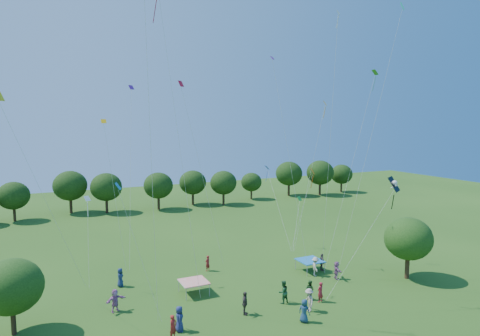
% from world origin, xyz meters
% --- Properties ---
extents(near_tree_north, '(4.13, 4.13, 5.22)m').
position_xyz_m(near_tree_north, '(-15.05, 17.91, 3.35)').
color(near_tree_north, '#422B19').
rests_on(near_tree_north, ground).
extents(near_tree_east, '(4.29, 4.29, 5.66)m').
position_xyz_m(near_tree_east, '(17.00, 14.22, 3.72)').
color(near_tree_east, '#422B19').
rests_on(near_tree_east, ground).
extents(treeline, '(88.01, 8.77, 6.77)m').
position_xyz_m(treeline, '(-1.73, 55.43, 4.09)').
color(treeline, '#422B19').
rests_on(treeline, ground).
extents(tent_red_stripe, '(2.20, 2.20, 1.10)m').
position_xyz_m(tent_red_stripe, '(-1.80, 19.18, 1.04)').
color(tent_red_stripe, '#F43A1C').
rests_on(tent_red_stripe, ground).
extents(tent_blue, '(2.20, 2.20, 1.10)m').
position_xyz_m(tent_blue, '(10.07, 19.61, 1.04)').
color(tent_blue, '#1C6DB6').
rests_on(tent_blue, ground).
extents(crowd_person_0, '(0.64, 0.95, 1.77)m').
position_xyz_m(crowd_person_0, '(-4.80, 13.55, 0.89)').
color(crowd_person_0, navy).
rests_on(crowd_person_0, ground).
extents(crowd_person_1, '(0.73, 0.65, 1.65)m').
position_xyz_m(crowd_person_1, '(-5.49, 12.70, 0.82)').
color(crowd_person_1, maroon).
rests_on(crowd_person_1, ground).
extents(crowd_person_2, '(0.96, 0.61, 1.82)m').
position_xyz_m(crowd_person_2, '(3.98, 14.45, 0.91)').
color(crowd_person_2, '#23512C').
rests_on(crowd_person_2, ground).
extents(crowd_person_3, '(0.93, 1.27, 1.78)m').
position_xyz_m(crowd_person_3, '(9.78, 18.32, 0.89)').
color(crowd_person_3, '#B7AA92').
rests_on(crowd_person_3, ground).
extents(crowd_person_4, '(0.64, 1.05, 1.66)m').
position_xyz_m(crowd_person_4, '(11.18, 19.22, 0.83)').
color(crowd_person_4, '#3F3533').
rests_on(crowd_person_4, ground).
extents(crowd_person_5, '(1.72, 1.11, 1.74)m').
position_xyz_m(crowd_person_5, '(-8.28, 18.57, 0.87)').
color(crowd_person_5, '#A862A0').
rests_on(crowd_person_5, ground).
extents(crowd_person_6, '(0.56, 0.87, 1.64)m').
position_xyz_m(crowd_person_6, '(-7.08, 23.41, 0.82)').
color(crowd_person_6, navy).
rests_on(crowd_person_6, ground).
extents(crowd_person_7, '(0.69, 0.55, 1.63)m').
position_xyz_m(crowd_person_7, '(6.77, 13.38, 0.81)').
color(crowd_person_7, maroon).
rests_on(crowd_person_7, ground).
extents(crowd_person_8, '(0.67, 0.88, 1.57)m').
position_xyz_m(crowd_person_8, '(6.30, 14.17, 0.79)').
color(crowd_person_8, '#275223').
rests_on(crowd_person_8, ground).
extents(crowd_person_9, '(0.75, 1.25, 1.78)m').
position_xyz_m(crowd_person_9, '(4.98, 12.32, 0.89)').
color(crowd_person_9, tan).
rests_on(crowd_person_9, ground).
extents(crowd_person_10, '(0.98, 1.11, 1.76)m').
position_xyz_m(crowd_person_10, '(0.35, 13.90, 0.88)').
color(crowd_person_10, '#3D3431').
rests_on(crowd_person_10, ground).
extents(crowd_person_11, '(1.01, 1.63, 1.64)m').
position_xyz_m(crowd_person_11, '(11.08, 16.84, 0.82)').
color(crowd_person_11, '#98588D').
rests_on(crowd_person_11, ground).
extents(crowd_person_12, '(0.85, 0.94, 1.68)m').
position_xyz_m(crowd_person_12, '(3.68, 11.03, 0.84)').
color(crowd_person_12, navy).
rests_on(crowd_person_12, ground).
extents(crowd_person_13, '(0.67, 0.58, 1.52)m').
position_xyz_m(crowd_person_13, '(1.20, 23.84, 0.76)').
color(crowd_person_13, maroon).
rests_on(crowd_person_13, ground).
extents(pirate_kite, '(6.67, 1.26, 8.78)m').
position_xyz_m(pirate_kite, '(11.46, 10.76, 9.46)').
color(pirate_kite, black).
extents(red_high_kite, '(2.86, 1.23, 23.45)m').
position_xyz_m(red_high_kite, '(-4.79, 16.01, 20.02)').
color(red_high_kite, red).
extents(small_kite_0, '(4.40, 1.22, 16.32)m').
position_xyz_m(small_kite_0, '(-1.26, 20.84, 13.58)').
color(small_kite_0, red).
extents(small_kite_1, '(3.81, 0.65, 15.06)m').
position_xyz_m(small_kite_1, '(12.55, 22.03, 13.15)').
color(small_kite_1, '#FF990D').
extents(small_kite_2, '(5.37, 4.66, 14.92)m').
position_xyz_m(small_kite_2, '(-14.25, 17.58, 13.47)').
color(small_kite_2, yellow).
extents(small_kite_3, '(3.68, 4.31, 4.65)m').
position_xyz_m(small_kite_3, '(12.68, 25.71, 5.10)').
color(small_kite_3, '#198B2B').
extents(small_kite_4, '(0.93, 6.72, 8.05)m').
position_xyz_m(small_kite_4, '(10.18, 27.76, 7.92)').
color(small_kite_4, '#1336C3').
extents(small_kite_5, '(3.13, 2.01, 18.80)m').
position_xyz_m(small_kite_5, '(7.23, 20.00, 13.82)').
color(small_kite_5, '#77178E').
extents(small_kite_6, '(0.69, 3.20, 6.81)m').
position_xyz_m(small_kite_6, '(-9.54, 23.39, 6.85)').
color(small_kite_6, white).
extents(small_kite_7, '(4.85, 1.87, 22.25)m').
position_xyz_m(small_kite_7, '(12.16, 12.75, 17.87)').
color(small_kite_7, '#0CB8A3').
extents(small_kite_8, '(1.71, 1.95, 8.50)m').
position_xyz_m(small_kite_8, '(10.75, 20.80, 8.51)').
color(small_kite_8, '#CC3D0C').
extents(small_kite_9, '(1.51, 1.84, 13.20)m').
position_xyz_m(small_kite_9, '(-7.45, 24.73, 10.93)').
color(small_kite_9, '#F5B00C').
extents(small_kite_10, '(1.27, 2.83, 20.15)m').
position_xyz_m(small_kite_10, '(-7.14, 11.11, 15.60)').
color(small_kite_10, gold).
extents(small_kite_11, '(5.61, 0.76, 17.71)m').
position_xyz_m(small_kite_11, '(14.08, 17.10, 15.22)').
color(small_kite_11, '#297A16').
extents(small_kite_12, '(2.71, 0.60, 9.31)m').
position_xyz_m(small_kite_12, '(-8.24, 13.01, 8.75)').
color(small_kite_12, '#1178B1').
extents(small_kite_13, '(2.04, 6.06, 16.53)m').
position_xyz_m(small_kite_13, '(-4.94, 27.89, 13.35)').
color(small_kite_13, '#671890').
extents(small_kite_14, '(0.43, 1.56, 22.02)m').
position_xyz_m(small_kite_14, '(9.65, 16.12, 16.25)').
color(small_kite_14, silver).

